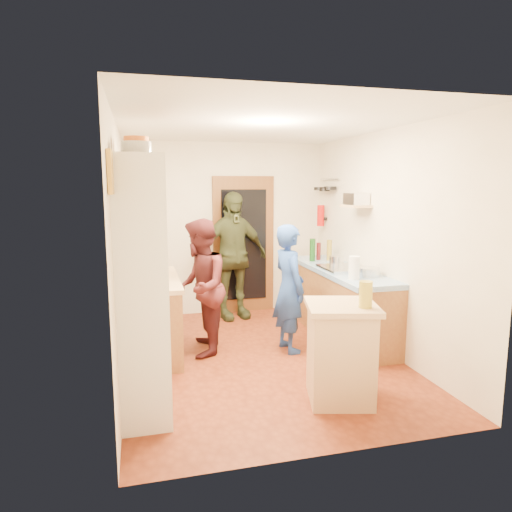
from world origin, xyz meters
name	(u,v)px	position (x,y,z in m)	size (l,w,h in m)	color
floor	(261,358)	(0.00, 0.00, -0.01)	(3.00, 4.00, 0.02)	maroon
ceiling	(261,124)	(0.00, 0.00, 2.61)	(3.00, 4.00, 0.02)	silver
wall_back	(227,229)	(0.00, 2.01, 1.30)	(3.00, 0.02, 2.60)	silver
wall_front	(336,282)	(0.00, -2.01, 1.30)	(3.00, 0.02, 2.60)	silver
wall_left	(120,250)	(-1.51, 0.00, 1.30)	(0.02, 4.00, 2.60)	silver
wall_right	(383,241)	(1.51, 0.00, 1.30)	(0.02, 4.00, 2.60)	silver
door_frame	(244,245)	(0.25, 1.97, 1.05)	(0.95, 0.06, 2.10)	brown
door_glass	(244,245)	(0.25, 1.94, 1.05)	(0.70, 0.02, 1.70)	black
hutch_body	(142,284)	(-1.30, -0.80, 1.10)	(0.40, 1.20, 2.20)	white
hutch_top_shelf	(137,159)	(-1.30, -0.80, 2.18)	(0.40, 1.14, 0.04)	white
plate_stack	(137,148)	(-1.30, -1.09, 2.25)	(0.23, 0.23, 0.10)	white
orange_pot_a	(137,147)	(-1.30, -0.76, 2.28)	(0.21, 0.21, 0.17)	orange
orange_pot_b	(137,150)	(-1.30, -0.43, 2.28)	(0.19, 0.19, 0.17)	orange
left_counter_base	(152,318)	(-1.20, 0.45, 0.42)	(0.60, 1.40, 0.85)	olive
left_counter_top	(151,280)	(-1.20, 0.45, 0.88)	(0.64, 1.44, 0.05)	tan
toaster	(156,278)	(-1.15, 0.06, 0.98)	(0.21, 0.14, 0.16)	white
kettle	(146,274)	(-1.25, 0.28, 0.99)	(0.16, 0.16, 0.18)	white
orange_bowl	(157,271)	(-1.12, 0.63, 0.94)	(0.19, 0.19, 0.09)	orange
chopping_board	(151,270)	(-1.18, 0.92, 0.91)	(0.30, 0.22, 0.03)	tan
right_counter_base	(339,304)	(1.20, 0.50, 0.42)	(0.60, 2.20, 0.84)	olive
right_counter_top	(340,270)	(1.20, 0.50, 0.87)	(0.62, 2.22, 0.06)	#2062B5
hob	(344,268)	(1.20, 0.37, 0.92)	(0.55, 0.58, 0.04)	silver
pot_on_hob	(336,261)	(1.15, 0.51, 1.00)	(0.18, 0.18, 0.12)	silver
bottle_a	(312,250)	(1.05, 1.10, 1.06)	(0.08, 0.08, 0.32)	#143F14
bottle_b	(319,251)	(1.18, 1.20, 1.02)	(0.06, 0.06, 0.25)	#591419
bottle_c	(329,250)	(1.31, 1.11, 1.05)	(0.07, 0.07, 0.30)	olive
paper_towel	(354,268)	(1.05, -0.19, 1.03)	(0.12, 0.12, 0.27)	white
mixing_bowl	(368,272)	(1.30, -0.06, 0.95)	(0.26, 0.26, 0.10)	silver
island_base	(340,355)	(0.43, -1.21, 0.43)	(0.55, 0.55, 0.86)	tan
island_top	(342,307)	(0.43, -1.21, 0.89)	(0.62, 0.62, 0.05)	tan
cutting_board	(335,304)	(0.40, -1.14, 0.90)	(0.35, 0.28, 0.02)	white
oil_jar	(366,294)	(0.58, -1.37, 1.03)	(0.12, 0.12, 0.23)	#AD9E2D
pan_rail	(329,179)	(1.46, 1.52, 2.05)	(0.02, 0.02, 0.65)	silver
pan_hang_a	(330,188)	(1.40, 1.35, 1.92)	(0.18, 0.18, 0.05)	black
pan_hang_b	(325,189)	(1.40, 1.55, 1.90)	(0.16, 0.16, 0.05)	black
pan_hang_c	(319,189)	(1.40, 1.75, 1.91)	(0.17, 0.17, 0.05)	black
wall_shelf	(356,206)	(1.37, 0.45, 1.70)	(0.26, 0.42, 0.03)	tan
radio	(356,199)	(1.37, 0.45, 1.79)	(0.22, 0.30, 0.15)	silver
ext_bracket	(324,219)	(1.47, 1.70, 1.45)	(0.06, 0.10, 0.04)	black
fire_extinguisher	(321,216)	(1.41, 1.70, 1.50)	(0.11, 0.11, 0.32)	red
picture_frame	(110,172)	(-1.48, -1.55, 2.05)	(0.03, 0.25, 0.30)	gold
person_hob	(292,288)	(0.42, 0.12, 0.76)	(0.55, 0.36, 1.52)	#214097
person_left	(203,287)	(-0.62, 0.32, 0.79)	(0.77, 0.60, 1.59)	#44181B
person_back	(233,256)	(0.01, 1.63, 0.94)	(1.10, 0.46, 1.87)	#32371E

